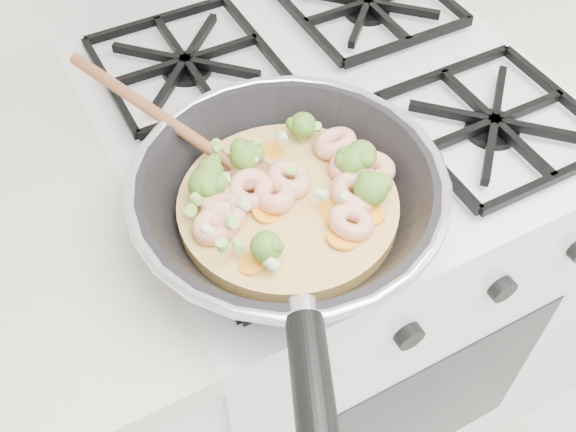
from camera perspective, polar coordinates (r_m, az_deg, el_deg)
name	(u,v)px	position (r m, az deg, el deg)	size (l,w,h in m)	color
stove	(320,282)	(1.25, 2.78, -5.61)	(0.60, 0.60, 0.92)	silver
skillet	(289,199)	(0.71, 0.08, 1.50)	(0.34, 0.58, 0.10)	black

